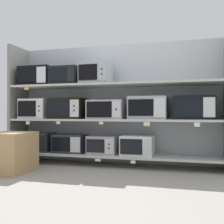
# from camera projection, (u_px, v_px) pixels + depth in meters

# --- Properties ---
(ground) EXTENTS (7.04, 6.00, 0.02)m
(ground) POSITION_uv_depth(u_px,v_px,m) (87.00, 182.00, 3.04)
(ground) COLOR gray
(back_panel) EXTENTS (3.24, 0.04, 1.80)m
(back_panel) POSITION_uv_depth(u_px,v_px,m) (117.00, 104.00, 4.27)
(back_panel) COLOR #9EA3A8
(back_panel) RESTS_ON ground
(upright_left) EXTENTS (0.05, 0.51, 1.80)m
(upright_left) POSITION_uv_depth(u_px,v_px,m) (18.00, 104.00, 4.43)
(upright_left) COLOR slate
(upright_left) RESTS_ON ground
(shelf_0) EXTENTS (3.04, 0.51, 0.03)m
(shelf_0) POSITION_uv_depth(u_px,v_px,m) (112.00, 155.00, 4.00)
(shelf_0) COLOR beige
(shelf_0) RESTS_ON ground
(microwave_0) EXTENTS (0.49, 0.35, 0.29)m
(microwave_0) POSITION_uv_depth(u_px,v_px,m) (37.00, 142.00, 4.33)
(microwave_0) COLOR #2A342D
(microwave_0) RESTS_ON shelf_0
(microwave_1) EXTENTS (0.47, 0.34, 0.27)m
(microwave_1) POSITION_uv_depth(u_px,v_px,m) (70.00, 143.00, 4.18)
(microwave_1) COLOR #2C3339
(microwave_1) RESTS_ON shelf_0
(microwave_2) EXTENTS (0.42, 0.37, 0.26)m
(microwave_2) POSITION_uv_depth(u_px,v_px,m) (103.00, 145.00, 4.04)
(microwave_2) COLOR #A59DA4
(microwave_2) RESTS_ON shelf_0
(microwave_3) EXTENTS (0.44, 0.42, 0.28)m
(microwave_3) POSITION_uv_depth(u_px,v_px,m) (138.00, 145.00, 3.90)
(microwave_3) COLOR silver
(microwave_3) RESTS_ON shelf_0
(price_tag_0) EXTENTS (0.08, 0.00, 0.03)m
(price_tag_0) POSITION_uv_depth(u_px,v_px,m) (30.00, 157.00, 4.07)
(price_tag_0) COLOR beige
(price_tag_1) EXTENTS (0.08, 0.00, 0.03)m
(price_tag_1) POSITION_uv_depth(u_px,v_px,m) (98.00, 160.00, 3.79)
(price_tag_1) COLOR white
(price_tag_2) EXTENTS (0.06, 0.00, 0.04)m
(price_tag_2) POSITION_uv_depth(u_px,v_px,m) (133.00, 162.00, 3.66)
(price_tag_2) COLOR white
(shelf_1) EXTENTS (3.04, 0.51, 0.03)m
(shelf_1) POSITION_uv_depth(u_px,v_px,m) (112.00, 120.00, 4.01)
(shelf_1) COLOR beige
(microwave_4) EXTENTS (0.44, 0.35, 0.30)m
(microwave_4) POSITION_uv_depth(u_px,v_px,m) (36.00, 109.00, 4.34)
(microwave_4) COLOR silver
(microwave_4) RESTS_ON shelf_1
(microwave_5) EXTENTS (0.52, 0.43, 0.31)m
(microwave_5) POSITION_uv_depth(u_px,v_px,m) (69.00, 109.00, 4.19)
(microwave_5) COLOR black
(microwave_5) RESTS_ON shelf_1
(microwave_6) EXTENTS (0.52, 0.38, 0.27)m
(microwave_6) POSITION_uv_depth(u_px,v_px,m) (107.00, 110.00, 4.03)
(microwave_6) COLOR #BEB4BF
(microwave_6) RESTS_ON shelf_1
(microwave_7) EXTENTS (0.52, 0.41, 0.31)m
(microwave_7) POSITION_uv_depth(u_px,v_px,m) (148.00, 108.00, 3.86)
(microwave_7) COLOR #9BA2A8
(microwave_7) RESTS_ON shelf_1
(microwave_8) EXTENTS (0.53, 0.39, 0.31)m
(microwave_8) POSITION_uv_depth(u_px,v_px,m) (194.00, 108.00, 3.70)
(microwave_8) COLOR black
(microwave_8) RESTS_ON shelf_1
(price_tag_3) EXTENTS (0.06, 0.00, 0.05)m
(price_tag_3) POSITION_uv_depth(u_px,v_px,m) (28.00, 123.00, 4.09)
(price_tag_3) COLOR beige
(price_tag_4) EXTENTS (0.05, 0.00, 0.04)m
(price_tag_4) POSITION_uv_depth(u_px,v_px,m) (58.00, 123.00, 3.96)
(price_tag_4) COLOR white
(price_tag_5) EXTENTS (0.06, 0.00, 0.03)m
(price_tag_5) POSITION_uv_depth(u_px,v_px,m) (101.00, 123.00, 3.78)
(price_tag_5) COLOR beige
(price_tag_6) EXTENTS (0.08, 0.00, 0.05)m
(price_tag_6) POSITION_uv_depth(u_px,v_px,m) (147.00, 124.00, 3.61)
(price_tag_6) COLOR beige
(price_tag_7) EXTENTS (0.07, 0.00, 0.05)m
(price_tag_7) POSITION_uv_depth(u_px,v_px,m) (197.00, 125.00, 3.44)
(price_tag_7) COLOR white
(shelf_2) EXTENTS (3.04, 0.51, 0.03)m
(shelf_2) POSITION_uv_depth(u_px,v_px,m) (112.00, 85.00, 4.01)
(shelf_2) COLOR beige
(microwave_9) EXTENTS (0.51, 0.38, 0.30)m
(microwave_9) POSITION_uv_depth(u_px,v_px,m) (38.00, 77.00, 4.33)
(microwave_9) COLOR black
(microwave_9) RESTS_ON shelf_2
(microwave_10) EXTENTS (0.43, 0.43, 0.27)m
(microwave_10) POSITION_uv_depth(u_px,v_px,m) (67.00, 76.00, 4.20)
(microwave_10) COLOR black
(microwave_10) RESTS_ON shelf_2
(microwave_11) EXTENTS (0.44, 0.36, 0.32)m
(microwave_11) POSITION_uv_depth(u_px,v_px,m) (96.00, 74.00, 4.07)
(microwave_11) COLOR #9AA7AA
(microwave_11) RESTS_ON shelf_2
(price_tag_8) EXTENTS (0.07, 0.00, 0.04)m
(price_tag_8) POSITION_uv_depth(u_px,v_px,m) (27.00, 88.00, 4.10)
(price_tag_8) COLOR orange
(shipping_carton) EXTENTS (0.55, 0.55, 0.51)m
(shipping_carton) POSITION_uv_depth(u_px,v_px,m) (9.00, 152.00, 3.55)
(shipping_carton) COLOR tan
(shipping_carton) RESTS_ON ground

